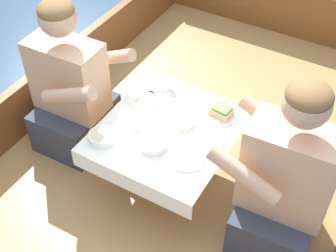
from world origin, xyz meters
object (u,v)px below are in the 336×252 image
object	(u,v)px
sandwich	(221,111)
coffee_cup_starboard	(167,84)
person_port	(72,92)
person_starboard	(284,186)
coffee_cup_port	(139,123)

from	to	relation	value
sandwich	coffee_cup_starboard	size ratio (longest dim) A/B	1.21
person_port	sandwich	xyz separation A→B (m)	(0.82, 0.21, 0.06)
coffee_cup_starboard	person_starboard	bearing A→B (deg)	-22.02
person_starboard	coffee_cup_starboard	bearing A→B (deg)	-24.82
person_starboard	coffee_cup_port	distance (m)	0.76
coffee_cup_port	coffee_cup_starboard	size ratio (longest dim) A/B	0.96
sandwich	coffee_cup_port	size ratio (longest dim) A/B	1.27
sandwich	coffee_cup_port	bearing A→B (deg)	-138.65
coffee_cup_starboard	sandwich	bearing A→B (deg)	-8.05
sandwich	coffee_cup_starboard	world-z (taller)	coffee_cup_starboard
coffee_cup_port	coffee_cup_starboard	xyz separation A→B (m)	(-0.03, 0.33, 0.01)
sandwich	coffee_cup_starboard	xyz separation A→B (m)	(-0.35, 0.05, 0.00)
sandwich	coffee_cup_starboard	distance (m)	0.36
sandwich	coffee_cup_starboard	bearing A→B (deg)	171.95
person_port	coffee_cup_port	distance (m)	0.50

